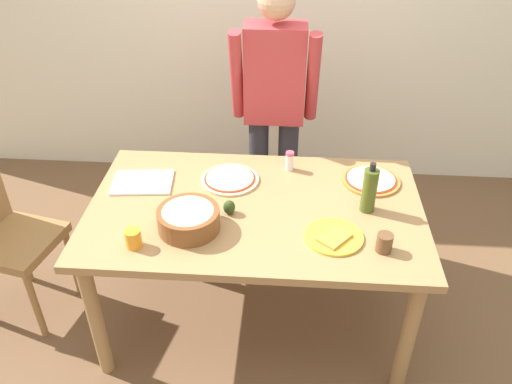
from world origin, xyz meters
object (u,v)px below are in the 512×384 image
pizza_cooked_on_tray (371,180)px  cup_orange (133,239)px  plate_with_slice (334,237)px  cutting_board_white (143,182)px  olive_oil_bottle (369,190)px  pizza_raw_on_board (230,179)px  salt_shaker (290,161)px  chair_wooden_left (1,230)px  avocado (229,207)px  dining_table (255,221)px  popcorn_bowl (188,218)px  person_cook (274,104)px  cup_small_brown (384,243)px

pizza_cooked_on_tray → cup_orange: bearing=-151.5°
pizza_cooked_on_tray → cup_orange: cup_orange is taller
plate_with_slice → cutting_board_white: 1.02m
plate_with_slice → olive_oil_bottle: size_ratio=1.02×
pizza_raw_on_board → salt_shaker: salt_shaker is taller
chair_wooden_left → avocado: size_ratio=13.57×
dining_table → pizza_cooked_on_tray: (0.58, 0.26, 0.10)m
pizza_cooked_on_tray → cutting_board_white: size_ratio=0.99×
popcorn_bowl → salt_shaker: 0.69m
cutting_board_white → avocado: avocado is taller
person_cook → cup_orange: bearing=-117.2°
plate_with_slice → popcorn_bowl: bearing=177.9°
chair_wooden_left → popcorn_bowl: (1.03, -0.19, 0.28)m
cup_small_brown → salt_shaker: 0.75m
plate_with_slice → cup_orange: 0.87m
person_cook → cutting_board_white: 0.89m
cup_small_brown → pizza_raw_on_board: bearing=145.6°
chair_wooden_left → pizza_raw_on_board: chair_wooden_left is taller
olive_oil_bottle → salt_shaker: olive_oil_bottle is taller
pizza_cooked_on_tray → salt_shaker: bearing=168.5°
pizza_cooked_on_tray → avocado: 0.76m
chair_wooden_left → cup_orange: 0.92m
pizza_cooked_on_tray → cutting_board_white: (-1.16, -0.10, -0.00)m
pizza_cooked_on_tray → pizza_raw_on_board: bearing=-176.5°
dining_table → cutting_board_white: size_ratio=5.33×
pizza_cooked_on_tray → person_cook: bearing=136.3°
pizza_raw_on_board → cup_orange: size_ratio=3.50×
pizza_raw_on_board → cup_small_brown: (0.72, -0.49, 0.03)m
cutting_board_white → pizza_cooked_on_tray: bearing=4.9°
cup_orange → pizza_cooked_on_tray: bearing=28.5°
pizza_raw_on_board → cutting_board_white: (-0.44, -0.06, -0.00)m
popcorn_bowl → salt_shaker: size_ratio=2.64×
popcorn_bowl → olive_oil_bottle: (0.81, 0.20, 0.05)m
olive_oil_bottle → cup_small_brown: size_ratio=3.01×
dining_table → plate_with_slice: (0.36, -0.21, 0.10)m
popcorn_bowl → cup_orange: (-0.21, -0.14, -0.02)m
chair_wooden_left → avocado: bearing=-3.0°
salt_shaker → cup_small_brown: bearing=-56.3°
person_cook → cup_orange: 1.22m
dining_table → salt_shaker: salt_shaker is taller
dining_table → person_cook: 0.81m
popcorn_bowl → dining_table: bearing=33.2°
dining_table → salt_shaker: bearing=65.6°
pizza_raw_on_board → salt_shaker: 0.33m
pizza_raw_on_board → olive_oil_bottle: olive_oil_bottle is taller
popcorn_bowl → plate_with_slice: bearing=-2.1°
pizza_raw_on_board → avocado: bearing=-84.0°
chair_wooden_left → plate_with_slice: size_ratio=3.65×
pizza_cooked_on_tray → dining_table: bearing=-155.7°
pizza_raw_on_board → popcorn_bowl: 0.43m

